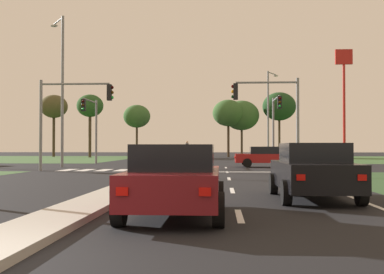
# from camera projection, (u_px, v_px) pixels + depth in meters

# --- Properties ---
(ground_plane) EXTENTS (200.00, 200.00, 0.00)m
(ground_plane) POSITION_uv_depth(u_px,v_px,m) (177.00, 167.00, 35.55)
(ground_plane) COLOR black
(median_island_near) EXTENTS (1.20, 22.00, 0.14)m
(median_island_near) POSITION_uv_depth(u_px,v_px,m) (128.00, 188.00, 16.59)
(median_island_near) COLOR #ADA89E
(median_island_near) RESTS_ON ground
(median_island_far) EXTENTS (1.20, 36.00, 0.14)m
(median_island_far) POSITION_uv_depth(u_px,v_px,m) (195.00, 158.00, 60.51)
(median_island_far) COLOR #ADA89E
(median_island_far) RESTS_ON ground
(lane_dash_near) EXTENTS (0.14, 2.00, 0.01)m
(lane_dash_near) POSITION_uv_depth(u_px,v_px,m) (239.00, 216.00, 10.25)
(lane_dash_near) COLOR silver
(lane_dash_near) RESTS_ON ground
(lane_dash_second) EXTENTS (0.14, 2.00, 0.01)m
(lane_dash_second) POSITION_uv_depth(u_px,v_px,m) (232.00, 190.00, 16.24)
(lane_dash_second) COLOR silver
(lane_dash_second) RESTS_ON ground
(lane_dash_third) EXTENTS (0.14, 2.00, 0.01)m
(lane_dash_third) POSITION_uv_depth(u_px,v_px,m) (229.00, 179.00, 22.23)
(lane_dash_third) COLOR silver
(lane_dash_third) RESTS_ON ground
(lane_dash_fourth) EXTENTS (0.14, 2.00, 0.01)m
(lane_dash_fourth) POSITION_uv_depth(u_px,v_px,m) (227.00, 172.00, 28.21)
(lane_dash_fourth) COLOR silver
(lane_dash_fourth) RESTS_ON ground
(lane_dash_fifth) EXTENTS (0.14, 2.00, 0.01)m
(lane_dash_fifth) POSITION_uv_depth(u_px,v_px,m) (226.00, 168.00, 34.20)
(lane_dash_fifth) COLOR silver
(lane_dash_fifth) RESTS_ON ground
(edge_line_right) EXTENTS (0.14, 24.00, 0.01)m
(edge_line_right) POSITION_uv_depth(u_px,v_px,m) (328.00, 188.00, 17.20)
(edge_line_right) COLOR silver
(edge_line_right) RESTS_ON ground
(stop_bar_near) EXTENTS (6.40, 0.50, 0.01)m
(stop_bar_near) POSITION_uv_depth(u_px,v_px,m) (232.00, 172.00, 28.35)
(stop_bar_near) COLOR silver
(stop_bar_near) RESTS_ON ground
(crosswalk_bar_near) EXTENTS (0.70, 2.80, 0.01)m
(crosswalk_bar_near) POSITION_uv_depth(u_px,v_px,m) (68.00, 170.00, 30.73)
(crosswalk_bar_near) COLOR silver
(crosswalk_bar_near) RESTS_ON ground
(crosswalk_bar_second) EXTENTS (0.70, 2.80, 0.01)m
(crosswalk_bar_second) POSITION_uv_depth(u_px,v_px,m) (86.00, 170.00, 30.66)
(crosswalk_bar_second) COLOR silver
(crosswalk_bar_second) RESTS_ON ground
(crosswalk_bar_third) EXTENTS (0.70, 2.80, 0.01)m
(crosswalk_bar_third) POSITION_uv_depth(u_px,v_px,m) (104.00, 170.00, 30.60)
(crosswalk_bar_third) COLOR silver
(crosswalk_bar_third) RESTS_ON ground
(crosswalk_bar_fourth) EXTENTS (0.70, 2.80, 0.01)m
(crosswalk_bar_fourth) POSITION_uv_depth(u_px,v_px,m) (122.00, 170.00, 30.53)
(crosswalk_bar_fourth) COLOR silver
(crosswalk_bar_fourth) RESTS_ON ground
(crosswalk_bar_fifth) EXTENTS (0.70, 2.80, 0.01)m
(crosswalk_bar_fifth) POSITION_uv_depth(u_px,v_px,m) (141.00, 170.00, 30.47)
(crosswalk_bar_fifth) COLOR silver
(crosswalk_bar_fifth) RESTS_ON ground
(crosswalk_bar_sixth) EXTENTS (0.70, 2.80, 0.01)m
(crosswalk_bar_sixth) POSITION_uv_depth(u_px,v_px,m) (159.00, 170.00, 30.40)
(crosswalk_bar_sixth) COLOR silver
(crosswalk_bar_sixth) RESTS_ON ground
(car_maroon_near) EXTENTS (2.01, 4.35, 1.49)m
(car_maroon_near) POSITION_uv_depth(u_px,v_px,m) (175.00, 180.00, 10.18)
(car_maroon_near) COLOR maroon
(car_maroon_near) RESTS_ON ground
(car_black_second) EXTENTS (2.03, 4.62, 1.54)m
(car_black_second) POSITION_uv_depth(u_px,v_px,m) (313.00, 171.00, 13.49)
(car_black_second) COLOR black
(car_black_second) RESTS_ON ground
(car_white_third) EXTENTS (2.09, 4.24, 1.60)m
(car_white_third) POSITION_uv_depth(u_px,v_px,m) (168.00, 153.00, 49.82)
(car_white_third) COLOR silver
(car_white_third) RESTS_ON ground
(car_red_fifth) EXTENTS (4.59, 1.94, 1.47)m
(car_red_fifth) POSITION_uv_depth(u_px,v_px,m) (266.00, 157.00, 35.37)
(car_red_fifth) COLOR #A31919
(car_red_fifth) RESTS_ON ground
(car_grey_sixth) EXTENTS (2.01, 4.38, 1.48)m
(car_grey_sixth) POSITION_uv_depth(u_px,v_px,m) (176.00, 153.00, 60.65)
(car_grey_sixth) COLOR slate
(car_grey_sixth) RESTS_ON ground
(car_silver_seventh) EXTENTS (2.07, 4.37, 1.51)m
(car_silver_seventh) POSITION_uv_depth(u_px,v_px,m) (180.00, 152.00, 67.63)
(car_silver_seventh) COLOR #B7B7BC
(car_silver_seventh) RESTS_ON ground
(traffic_signal_far_right) EXTENTS (0.32, 4.83, 5.60)m
(traffic_signal_far_right) POSITION_uv_depth(u_px,v_px,m) (276.00, 117.00, 40.04)
(traffic_signal_far_right) COLOR gray
(traffic_signal_far_right) RESTS_ON ground
(traffic_signal_far_left) EXTENTS (0.32, 4.35, 5.50)m
(traffic_signal_far_left) POSITION_uv_depth(u_px,v_px,m) (92.00, 119.00, 41.09)
(traffic_signal_far_left) COLOR gray
(traffic_signal_far_left) RESTS_ON ground
(traffic_signal_near_left) EXTENTS (4.49, 0.32, 5.45)m
(traffic_signal_near_left) POSITION_uv_depth(u_px,v_px,m) (68.00, 108.00, 29.38)
(traffic_signal_near_left) COLOR gray
(traffic_signal_near_left) RESTS_ON ground
(traffic_signal_near_right) EXTENTS (3.94, 0.32, 5.45)m
(traffic_signal_near_right) POSITION_uv_depth(u_px,v_px,m) (273.00, 108.00, 28.69)
(traffic_signal_near_right) COLOR gray
(traffic_signal_near_right) RESTS_ON ground
(street_lamp_second) EXTENTS (1.68, 2.21, 10.81)m
(street_lamp_second) POSITION_uv_depth(u_px,v_px,m) (62.00, 83.00, 35.35)
(street_lamp_second) COLOR gray
(street_lamp_second) RESTS_ON ground
(street_lamp_third) EXTENTS (1.41, 2.20, 9.41)m
(street_lamp_third) POSITION_uv_depth(u_px,v_px,m) (269.00, 111.00, 51.91)
(street_lamp_third) COLOR gray
(street_lamp_third) RESTS_ON ground
(pedestrian_at_median) EXTENTS (0.34, 0.34, 1.91)m
(pedestrian_at_median) POSITION_uv_depth(u_px,v_px,m) (187.00, 148.00, 49.19)
(pedestrian_at_median) COLOR #335184
(pedestrian_at_median) RESTS_ON median_island_far
(fastfood_pole_sign) EXTENTS (1.80, 0.40, 11.87)m
(fastfood_pole_sign) POSITION_uv_depth(u_px,v_px,m) (344.00, 80.00, 52.66)
(fastfood_pole_sign) COLOR red
(fastfood_pole_sign) RESTS_ON ground
(treeline_near) EXTENTS (4.05, 4.05, 9.21)m
(treeline_near) POSITION_uv_depth(u_px,v_px,m) (54.00, 107.00, 73.36)
(treeline_near) COLOR #423323
(treeline_near) RESTS_ON ground
(treeline_second) EXTENTS (3.68, 3.68, 8.75)m
(treeline_second) POSITION_uv_depth(u_px,v_px,m) (90.00, 106.00, 68.53)
(treeline_second) COLOR #423323
(treeline_second) RESTS_ON ground
(treeline_third) EXTENTS (3.85, 3.85, 7.49)m
(treeline_third) POSITION_uv_depth(u_px,v_px,m) (137.00, 116.00, 70.71)
(treeline_third) COLOR #423323
(treeline_third) RESTS_ON ground
(treeline_fourth) EXTENTS (4.47, 4.47, 8.19)m
(treeline_fourth) POSITION_uv_depth(u_px,v_px,m) (228.00, 113.00, 70.32)
(treeline_fourth) COLOR #423323
(treeline_fourth) RESTS_ON ground
(treeline_fifth) EXTENTS (5.08, 5.08, 8.20)m
(treeline_fifth) POSITION_uv_depth(u_px,v_px,m) (242.00, 116.00, 71.70)
(treeline_fifth) COLOR #423323
(treeline_fifth) RESTS_ON ground
(treeline_sixth) EXTENTS (4.85, 4.85, 9.42)m
(treeline_sixth) POSITION_uv_depth(u_px,v_px,m) (279.00, 107.00, 71.85)
(treeline_sixth) COLOR #423323
(treeline_sixth) RESTS_ON ground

